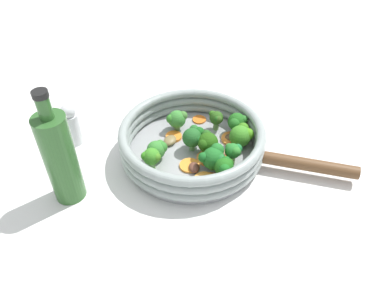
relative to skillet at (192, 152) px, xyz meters
The scene contains 31 objects.
ground_plane 0.01m from the skillet, ahead, with size 4.00×4.00×0.00m, color silver.
skillet is the anchor object (origin of this frame).
skillet_rim_wall 0.04m from the skillet, ahead, with size 0.29×0.29×0.06m.
skillet_handle 0.23m from the skillet, 34.98° to the right, with size 0.02×0.02×0.18m, color brown.
skillet_rivet_left 0.13m from the skillet, 50.36° to the right, with size 0.01×0.01×0.01m, color #969494.
skillet_rivet_right 0.13m from the skillet, 19.59° to the right, with size 0.01×0.01×0.01m, color #8F9994.
carrot_slice_0 0.10m from the skillet, 87.38° to the right, with size 0.04×0.04×0.01m, color #E15C22.
carrot_slice_1 0.05m from the skillet, 114.80° to the left, with size 0.03×0.03×0.01m, color orange.
carrot_slice_2 0.09m from the skillet, 95.91° to the right, with size 0.04×0.04×0.01m, color #EE9A3B.
carrot_slice_3 0.04m from the skillet, 60.07° to the right, with size 0.05×0.05×0.00m, color #F9943E.
carrot_slice_4 0.10m from the skillet, 60.13° to the left, with size 0.03×0.03×0.00m, color orange.
carrot_slice_5 0.08m from the skillet, 50.94° to the right, with size 0.03×0.03×0.01m, color orange.
carrot_slice_6 0.05m from the skillet, 116.01° to the right, with size 0.04×0.04×0.00m, color orange.
carrot_slice_7 0.09m from the skillet, ahead, with size 0.04×0.04×0.01m, color orange.
broccoli_floret_0 0.11m from the skillet, ahead, with size 0.04×0.04×0.05m.
broccoli_floret_1 0.07m from the skillet, 72.31° to the right, with size 0.05×0.05×0.05m.
broccoli_floret_2 0.09m from the skillet, 31.40° to the left, with size 0.03×0.03×0.04m.
broccoli_floret_3 0.11m from the skillet, 14.37° to the right, with size 0.05×0.04×0.05m.
broccoli_floret_4 0.09m from the skillet, 45.09° to the right, with size 0.03×0.04×0.04m.
broccoli_floret_5 0.08m from the skillet, 95.42° to the left, with size 0.05×0.04×0.05m.
broccoli_floret_6 0.04m from the skillet, 24.46° to the left, with size 0.04×0.04×0.05m.
broccoli_floret_7 0.05m from the skillet, 42.52° to the right, with size 0.04×0.05×0.05m.
broccoli_floret_8 0.10m from the skillet, 165.29° to the right, with size 0.04×0.03×0.05m.
broccoli_floret_9 0.08m from the skillet, behind, with size 0.04×0.04×0.04m.
broccoli_floret_10 0.11m from the skillet, 74.26° to the right, with size 0.04×0.04×0.05m.
mushroom_piece_0 0.05m from the skillet, 133.74° to the left, with size 0.03×0.02×0.01m, color olive.
mushroom_piece_1 0.09m from the skillet, ahead, with size 0.03×0.02×0.01m, color brown.
mushroom_piece_2 0.06m from the skillet, 36.12° to the right, with size 0.02×0.02×0.01m, color #8D6549.
mushroom_piece_3 0.06m from the skillet, 106.66° to the right, with size 0.03×0.02×0.01m, color brown.
salt_shaker 0.25m from the skillet, 150.54° to the left, with size 0.03×0.03×0.10m.
oil_bottle 0.26m from the skillet, behind, with size 0.05×0.05×0.22m.
Camera 1 is at (-0.20, -0.53, 0.52)m, focal length 35.00 mm.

